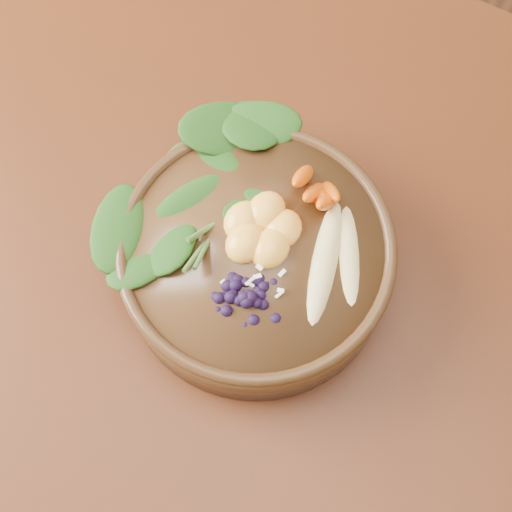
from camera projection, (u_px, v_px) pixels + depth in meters
ground at (258, 431)px, 1.37m from camera, size 4.00×4.00×0.00m
dining_table at (260, 339)px, 0.76m from camera, size 1.60×0.90×0.75m
stoneware_bowl at (256, 260)px, 0.66m from camera, size 0.31×0.31×0.07m
kale_heap at (225, 177)px, 0.63m from camera, size 0.20×0.19×0.04m
carrot_cluster at (322, 171)px, 0.62m from camera, size 0.06×0.06×0.07m
banana_halves at (338, 253)px, 0.61m from camera, size 0.09×0.14×0.02m
mandarin_cluster at (262, 224)px, 0.62m from camera, size 0.09×0.10×0.03m
blueberry_pile at (246, 294)px, 0.59m from camera, size 0.14×0.12×0.03m
coconut_flakes at (254, 263)px, 0.62m from camera, size 0.09×0.08×0.01m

